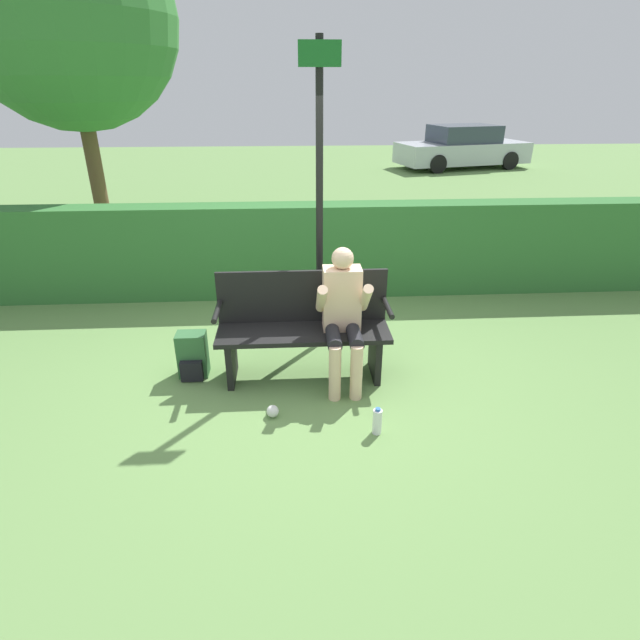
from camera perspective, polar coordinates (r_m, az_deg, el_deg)
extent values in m
plane|color=#668E4C|center=(4.92, -1.83, -6.45)|extent=(40.00, 40.00, 0.00)
cube|color=#337033|center=(6.63, -2.49, 7.94)|extent=(12.00, 0.41, 1.21)
cube|color=black|center=(4.68, -1.91, -1.48)|extent=(1.62, 0.48, 0.05)
cube|color=black|center=(4.77, -2.04, 2.74)|extent=(1.62, 0.04, 0.52)
cube|color=black|center=(4.84, -10.08, -4.32)|extent=(0.06, 0.43, 0.45)
cube|color=black|center=(4.86, 6.30, -3.88)|extent=(0.06, 0.43, 0.45)
cylinder|color=black|center=(4.63, -11.70, 0.96)|extent=(0.05, 0.43, 0.05)
cylinder|color=black|center=(4.66, 7.73, 1.45)|extent=(0.05, 0.43, 0.05)
cube|color=beige|center=(4.61, 2.50, 2.47)|extent=(0.35, 0.22, 0.60)
sphere|color=beige|center=(4.48, 2.60, 7.05)|extent=(0.20, 0.20, 0.20)
cylinder|color=black|center=(4.52, 1.51, -1.76)|extent=(0.13, 0.44, 0.13)
cylinder|color=black|center=(4.54, 3.92, -1.69)|extent=(0.13, 0.44, 0.13)
cylinder|color=beige|center=(4.46, 1.71, -6.11)|extent=(0.11, 0.11, 0.53)
cylinder|color=beige|center=(4.47, 4.17, -6.02)|extent=(0.11, 0.11, 0.53)
cylinder|color=beige|center=(4.44, 0.18, 2.42)|extent=(0.09, 0.36, 0.36)
cylinder|color=beige|center=(4.48, 5.21, 2.53)|extent=(0.09, 0.36, 0.36)
cube|color=#336638|center=(4.99, -14.34, -3.80)|extent=(0.28, 0.19, 0.45)
cube|color=black|center=(4.94, -14.45, -5.68)|extent=(0.21, 0.07, 0.20)
cylinder|color=white|center=(4.16, 6.56, -11.47)|extent=(0.08, 0.08, 0.22)
cylinder|color=#2D66B2|center=(4.09, 6.64, -10.11)|extent=(0.04, 0.04, 0.02)
cylinder|color=black|center=(4.99, -0.06, 12.63)|extent=(0.07, 0.07, 2.98)
cube|color=#196626|center=(4.82, -0.03, 28.18)|extent=(0.37, 0.02, 0.21)
cube|color=#B7BCC6|center=(18.32, 15.91, 17.93)|extent=(4.59, 2.66, 0.65)
cube|color=#333D4C|center=(18.26, 16.14, 19.78)|extent=(2.36, 1.93, 0.54)
cylinder|color=black|center=(19.74, 18.01, 17.53)|extent=(0.60, 0.31, 0.57)
cylinder|color=black|center=(18.45, 20.85, 16.66)|extent=(0.60, 0.31, 0.57)
cylinder|color=black|center=(18.37, 10.74, 17.77)|extent=(0.60, 0.31, 0.57)
cylinder|color=black|center=(16.97, 13.29, 16.95)|extent=(0.60, 0.31, 0.57)
cylinder|color=brown|center=(9.24, -24.22, 15.02)|extent=(0.24, 0.24, 2.53)
sphere|color=#387A38|center=(9.19, -26.99, 28.57)|extent=(3.16, 3.16, 3.16)
sphere|color=silver|center=(4.37, -5.43, -10.33)|extent=(0.10, 0.10, 0.10)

